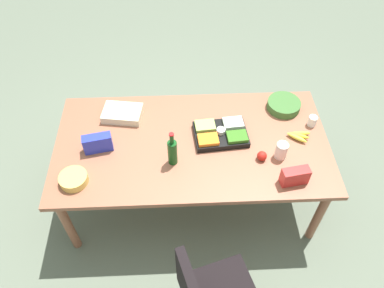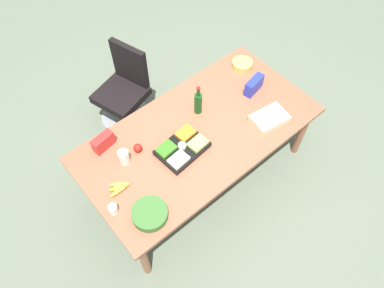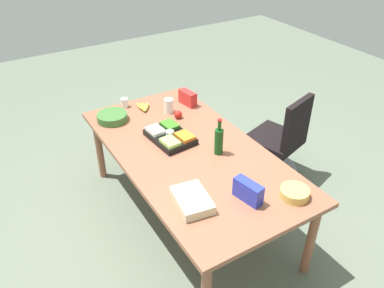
# 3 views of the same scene
# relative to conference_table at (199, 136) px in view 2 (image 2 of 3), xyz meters

# --- Properties ---
(ground_plane) EXTENTS (10.00, 10.00, 0.00)m
(ground_plane) POSITION_rel_conference_table_xyz_m (0.00, 0.00, -0.68)
(ground_plane) COLOR #606A59
(conference_table) EXTENTS (2.19, 1.13, 0.74)m
(conference_table) POSITION_rel_conference_table_xyz_m (0.00, 0.00, 0.00)
(conference_table) COLOR #92563E
(conference_table) RESTS_ON ground
(office_chair) EXTENTS (0.60, 0.60, 0.92)m
(office_chair) POSITION_rel_conference_table_xyz_m (0.10, -1.13, -0.33)
(office_chair) COLOR gray
(office_chair) RESTS_ON ground
(banana_bunch) EXTENTS (0.20, 0.13, 0.04)m
(banana_bunch) POSITION_rel_conference_table_xyz_m (0.86, 0.02, 0.09)
(banana_bunch) COLOR #D5D142
(banana_bunch) RESTS_ON conference_table
(chip_bag_blue) EXTENTS (0.23, 0.12, 0.15)m
(chip_bag_blue) POSITION_rel_conference_table_xyz_m (-0.73, -0.04, 0.14)
(chip_bag_blue) COLOR #2634B6
(chip_bag_blue) RESTS_ON conference_table
(veggie_tray) EXTENTS (0.45, 0.34, 0.09)m
(veggie_tray) POSITION_rel_conference_table_xyz_m (0.23, 0.05, 0.10)
(veggie_tray) COLOR black
(veggie_tray) RESTS_ON conference_table
(wine_bottle) EXTENTS (0.09, 0.09, 0.32)m
(wine_bottle) POSITION_rel_conference_table_xyz_m (-0.15, -0.19, 0.19)
(wine_bottle) COLOR #124618
(wine_bottle) RESTS_ON conference_table
(apple_red) EXTENTS (0.08, 0.08, 0.08)m
(apple_red) POSITION_rel_conference_table_xyz_m (0.53, -0.19, 0.10)
(apple_red) COLOR #B51F16
(apple_red) RESTS_ON conference_table
(chip_bowl) EXTENTS (0.22, 0.22, 0.06)m
(chip_bowl) POSITION_rel_conference_table_xyz_m (-0.88, -0.34, 0.10)
(chip_bowl) COLOR #DBB354
(chip_bowl) RESTS_ON conference_table
(mayo_jar) EXTENTS (0.11, 0.11, 0.14)m
(mayo_jar) POSITION_rel_conference_table_xyz_m (0.67, -0.17, 0.14)
(mayo_jar) COLOR white
(mayo_jar) RESTS_ON conference_table
(chip_bag_red) EXTENTS (0.21, 0.11, 0.14)m
(chip_bag_red) POSITION_rel_conference_table_xyz_m (0.72, -0.41, 0.14)
(chip_bag_red) COLOR red
(chip_bag_red) RESTS_ON conference_table
(sheet_cake) EXTENTS (0.35, 0.27, 0.07)m
(sheet_cake) POSITION_rel_conference_table_xyz_m (-0.57, 0.32, 0.10)
(sheet_cake) COLOR beige
(sheet_cake) RESTS_ON conference_table
(salad_bowl) EXTENTS (0.35, 0.35, 0.07)m
(salad_bowl) POSITION_rel_conference_table_xyz_m (0.81, 0.36, 0.10)
(salad_bowl) COLOR #3A672E
(salad_bowl) RESTS_ON conference_table
(paper_cup) EXTENTS (0.09, 0.09, 0.09)m
(paper_cup) POSITION_rel_conference_table_xyz_m (1.00, 0.15, 0.11)
(paper_cup) COLOR white
(paper_cup) RESTS_ON conference_table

